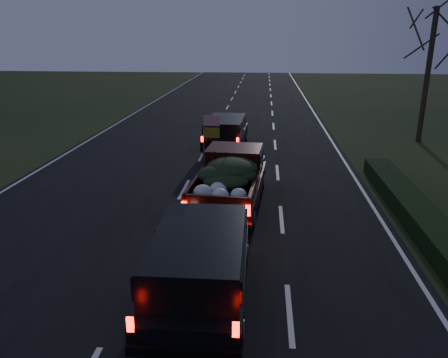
# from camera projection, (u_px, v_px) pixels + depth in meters

# --- Properties ---
(ground) EXTENTS (120.00, 120.00, 0.00)m
(ground) POSITION_uv_depth(u_px,v_px,m) (152.00, 251.00, 11.88)
(ground) COLOR black
(ground) RESTS_ON ground
(road_asphalt) EXTENTS (14.00, 120.00, 0.02)m
(road_asphalt) POSITION_uv_depth(u_px,v_px,m) (152.00, 251.00, 11.87)
(road_asphalt) COLOR black
(road_asphalt) RESTS_ON ground
(hedge_row) EXTENTS (1.00, 10.00, 0.60)m
(hedge_row) POSITION_uv_depth(u_px,v_px,m) (413.00, 209.00, 13.95)
(hedge_row) COLOR black
(hedge_row) RESTS_ON ground
(bare_tree_far) EXTENTS (3.60, 3.60, 7.00)m
(bare_tree_far) POSITION_uv_depth(u_px,v_px,m) (432.00, 43.00, 22.49)
(bare_tree_far) COLOR black
(bare_tree_far) RESTS_ON ground
(pickup_truck) EXTENTS (2.40, 5.40, 2.76)m
(pickup_truck) POSITION_uv_depth(u_px,v_px,m) (230.00, 176.00, 14.82)
(pickup_truck) COLOR #380E07
(pickup_truck) RESTS_ON ground
(lead_suv) EXTENTS (2.09, 4.58, 1.29)m
(lead_suv) POSITION_uv_depth(u_px,v_px,m) (226.00, 130.00, 22.43)
(lead_suv) COLOR black
(lead_suv) RESTS_ON ground
(rear_suv) EXTENTS (2.24, 4.76, 1.36)m
(rear_suv) POSITION_uv_depth(u_px,v_px,m) (200.00, 260.00, 9.33)
(rear_suv) COLOR black
(rear_suv) RESTS_ON ground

